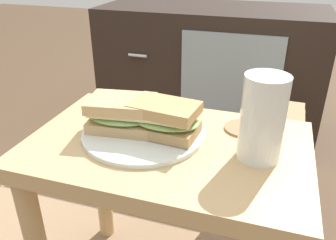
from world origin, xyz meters
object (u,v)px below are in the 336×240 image
object	(u,v)px
sandwich_back	(165,119)
beer_glass	(262,119)
paper_bag	(265,162)
coaster	(243,128)
plate	(143,133)
tv_cabinet	(210,72)
sandwich_front	(122,113)

from	to	relation	value
sandwich_back	beer_glass	distance (m)	0.19
beer_glass	paper_bag	world-z (taller)	beer_glass
coaster	plate	bearing A→B (deg)	-155.80
beer_glass	coaster	distance (m)	0.13
tv_cabinet	paper_bag	world-z (taller)	tv_cabinet
tv_cabinet	plate	bearing A→B (deg)	-87.50
sandwich_back	beer_glass	size ratio (longest dim) A/B	0.93
sandwich_back	paper_bag	bearing A→B (deg)	62.51
sandwich_front	beer_glass	xyz separation A→B (m)	(0.28, -0.01, 0.03)
beer_glass	sandwich_front	bearing A→B (deg)	177.92
plate	sandwich_front	size ratio (longest dim) A/B	1.66
tv_cabinet	beer_glass	distance (m)	1.01
sandwich_back	tv_cabinet	bearing A→B (deg)	95.32
plate	paper_bag	world-z (taller)	plate
tv_cabinet	beer_glass	world-z (taller)	beer_glass
paper_bag	sandwich_front	bearing A→B (deg)	-126.85
sandwich_front	sandwich_back	xyz separation A→B (m)	(0.09, 0.00, 0.00)
tv_cabinet	sandwich_back	size ratio (longest dim) A/B	6.42
plate	paper_bag	xyz separation A→B (m)	(0.25, 0.40, -0.27)
paper_bag	coaster	bearing A→B (deg)	-100.58
coaster	paper_bag	xyz separation A→B (m)	(0.06, 0.31, -0.27)
sandwich_back	paper_bag	xyz separation A→B (m)	(0.21, 0.40, -0.31)
sandwich_back	paper_bag	size ratio (longest dim) A/B	0.38
plate	paper_bag	distance (m)	0.55
sandwich_front	paper_bag	size ratio (longest dim) A/B	0.39
tv_cabinet	coaster	size ratio (longest dim) A/B	11.96
sandwich_front	paper_bag	world-z (taller)	sandwich_front
coaster	tv_cabinet	bearing A→B (deg)	105.54
plate	sandwich_front	bearing A→B (deg)	-178.92
tv_cabinet	plate	xyz separation A→B (m)	(0.04, -0.93, 0.17)
sandwich_back	coaster	world-z (taller)	sandwich_back
sandwich_front	sandwich_back	distance (m)	0.09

